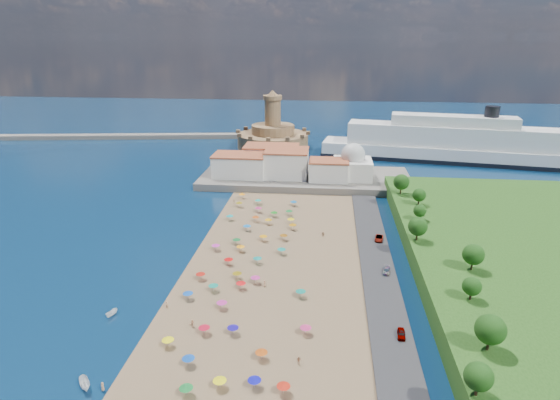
# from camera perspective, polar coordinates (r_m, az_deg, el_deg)

# --- Properties ---
(ground) EXTENTS (700.00, 700.00, 0.00)m
(ground) POSITION_cam_1_polar(r_m,az_deg,el_deg) (137.57, -2.77, -6.51)
(ground) COLOR #071938
(ground) RESTS_ON ground
(terrace) EXTENTS (90.00, 36.00, 3.00)m
(terrace) POSITION_cam_1_polar(r_m,az_deg,el_deg) (204.10, 3.09, 2.63)
(terrace) COLOR #59544C
(terrace) RESTS_ON ground
(jetty) EXTENTS (18.00, 70.00, 2.40)m
(jetty) POSITION_cam_1_polar(r_m,az_deg,el_deg) (239.78, -1.73, 5.10)
(jetty) COLOR #59544C
(jetty) RESTS_ON ground
(breakwater) EXTENTS (199.03, 34.77, 2.60)m
(breakwater) POSITION_cam_1_polar(r_m,az_deg,el_deg) (309.88, -18.98, 7.33)
(breakwater) COLOR #59544C
(breakwater) RESTS_ON ground
(waterfront_buildings) EXTENTS (57.00, 29.00, 11.00)m
(waterfront_buildings) POSITION_cam_1_polar(r_m,az_deg,el_deg) (204.02, -0.54, 4.52)
(waterfront_buildings) COLOR silver
(waterfront_buildings) RESTS_ON terrace
(domed_building) EXTENTS (16.00, 16.00, 15.00)m
(domed_building) POSITION_cam_1_polar(r_m,az_deg,el_deg) (200.21, 8.84, 4.32)
(domed_building) COLOR silver
(domed_building) RESTS_ON terrace
(fortress) EXTENTS (40.00, 40.00, 32.40)m
(fortress) POSITION_cam_1_polar(r_m,az_deg,el_deg) (267.60, -0.88, 7.80)
(fortress) COLOR #99714C
(fortress) RESTS_ON ground
(cruise_ship) EXTENTS (130.83, 39.27, 28.25)m
(cruise_ship) POSITION_cam_1_polar(r_m,az_deg,el_deg) (252.73, 20.10, 6.34)
(cruise_ship) COLOR black
(cruise_ship) RESTS_ON ground
(beach_parasols) EXTENTS (31.95, 113.69, 2.20)m
(beach_parasols) POSITION_cam_1_polar(r_m,az_deg,el_deg) (127.20, -4.19, -7.73)
(beach_parasols) COLOR gray
(beach_parasols) RESTS_ON beach
(beachgoers) EXTENTS (38.85, 100.78, 1.84)m
(beachgoers) POSITION_cam_1_polar(r_m,az_deg,el_deg) (129.36, -2.85, -7.71)
(beachgoers) COLOR tan
(beachgoers) RESTS_ON beach
(moored_boats) EXTENTS (8.57, 26.64, 1.68)m
(moored_boats) POSITION_cam_1_polar(r_m,az_deg,el_deg) (102.60, -21.61, -17.38)
(moored_boats) COLOR white
(moored_boats) RESTS_ON ground
(parked_cars) EXTENTS (3.19, 53.95, 1.43)m
(parked_cars) POSITION_cam_1_polar(r_m,az_deg,el_deg) (131.15, 12.70, -7.68)
(parked_cars) COLOR gray
(parked_cars) RESTS_ON promenade
(hillside_trees) EXTENTS (16.11, 107.08, 7.27)m
(hillside_trees) POSITION_cam_1_polar(r_m,az_deg,el_deg) (129.29, 18.59, -4.47)
(hillside_trees) COLOR #382314
(hillside_trees) RESTS_ON hillside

